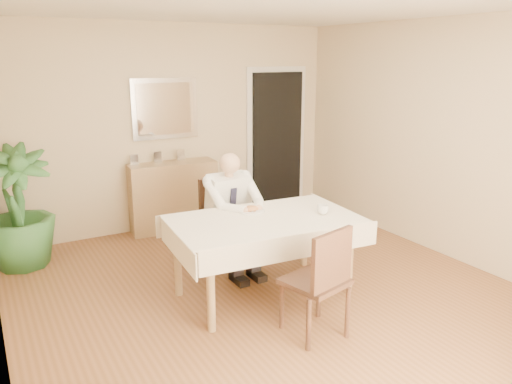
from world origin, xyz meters
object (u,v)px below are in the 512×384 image
dining_table (264,227)px  coffee_mug (323,209)px  chair_far (222,216)px  seated_man (235,208)px  sideboard (173,196)px  chair_near (322,277)px  potted_palm (17,208)px

dining_table → coffee_mug: bearing=-11.8°
dining_table → coffee_mug: (0.54, -0.16, 0.13)m
chair_far → seated_man: size_ratio=0.75×
dining_table → sideboard: bearing=96.6°
dining_table → chair_near: 0.90m
chair_near → sideboard: size_ratio=0.85×
seated_man → potted_palm: (-1.92, 1.26, -0.04)m
coffee_mug → chair_far: bearing=117.5°
potted_palm → sideboard: bearing=9.9°
seated_man → potted_palm: bearing=146.7°
chair_far → seated_man: bearing=-92.7°
dining_table → chair_far: 0.90m
chair_near → coffee_mug: 0.95m
dining_table → potted_palm: potted_palm is taller
sideboard → potted_palm: size_ratio=0.85×
dining_table → sideboard: sideboard is taller
chair_near → potted_palm: bearing=110.8°
coffee_mug → sideboard: sideboard is taller
coffee_mug → sideboard: 2.44m
dining_table → coffee_mug: size_ratio=16.39×
potted_palm → coffee_mug: bearing=-39.2°
chair_far → sideboard: bearing=90.8°
coffee_mug → chair_near: bearing=-126.9°
seated_man → coffee_mug: seated_man is taller
dining_table → chair_near: size_ratio=1.91×
chair_near → coffee_mug: bearing=39.0°
potted_palm → dining_table: bearing=-44.0°
chair_far → chair_near: 1.77m
chair_near → sideboard: 3.07m
chair_far → sideboard: 1.30m
seated_man → sideboard: (-0.08, 1.58, -0.25)m
coffee_mug → potted_palm: (-2.47, 2.01, -0.14)m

